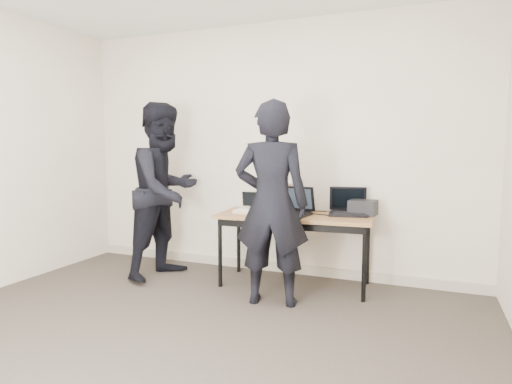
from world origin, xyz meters
The scene contains 13 objects.
room centered at (0.00, 0.00, 1.35)m, with size 4.60×4.60×2.80m.
desk centered at (0.42, 1.84, 0.66)m, with size 1.54×0.75×0.72m.
laptop_beige centered at (-0.04, 1.79, 0.76)m, with size 0.27×0.27×0.21m.
laptop_center centered at (0.41, 1.82, 0.78)m, with size 0.39×0.38×0.27m.
laptop_right centered at (0.90, 2.02, 0.78)m, with size 0.42×0.41×0.26m.
leather_satchel centered at (0.24, 2.07, 0.85)m, with size 0.37×0.20×0.25m.
tissue centered at (0.27, 2.07, 1.00)m, with size 0.13×0.10×0.08m, color white.
equipment_box centered at (1.05, 2.03, 0.79)m, with size 0.25×0.21×0.15m, color black.
power_brick centered at (0.20, 1.67, 0.73)m, with size 0.07×0.04×0.03m, color black.
cables centered at (0.46, 1.85, 0.72)m, with size 1.14×0.51×0.01m.
person_typist centered at (0.36, 1.30, 0.89)m, with size 0.65×0.42×1.77m, color black.
person_observer centered at (-0.95, 1.65, 0.92)m, with size 0.89×0.70×1.84m, color black.
baseboard centered at (0.00, 2.23, 0.05)m, with size 4.50×0.03×0.10m, color #BDB49C.
Camera 1 is at (1.60, -2.16, 1.38)m, focal length 30.00 mm.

